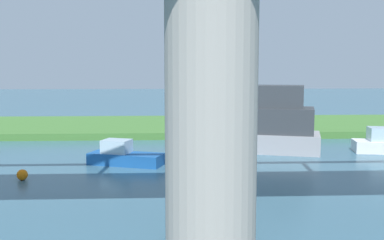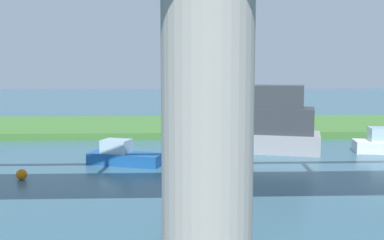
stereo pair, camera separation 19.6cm
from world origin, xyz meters
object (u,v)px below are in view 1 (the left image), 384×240
(person_on_bank, at_px, (235,119))
(marker_buoy, at_px, (22,175))
(pontoon_yellow, at_px, (124,156))
(mooring_post, at_px, (199,125))
(motorboat_white, at_px, (253,124))
(bridge_pylon, at_px, (211,104))

(person_on_bank, xyz_separation_m, marker_buoy, (11.83, 14.35, -0.95))
(person_on_bank, bearing_deg, pontoon_yellow, 55.87)
(mooring_post, bearing_deg, motorboat_white, 120.80)
(mooring_post, xyz_separation_m, pontoon_yellow, (4.62, 8.96, -0.50))
(pontoon_yellow, relative_size, marker_buoy, 8.38)
(marker_buoy, bearing_deg, mooring_post, -126.15)
(person_on_bank, xyz_separation_m, pontoon_yellow, (7.52, 11.10, -0.73))
(person_on_bank, bearing_deg, bridge_pylon, 80.18)
(person_on_bank, xyz_separation_m, mooring_post, (2.91, 2.14, -0.23))
(bridge_pylon, distance_m, motorboat_white, 15.79)
(pontoon_yellow, xyz_separation_m, marker_buoy, (4.31, 3.25, -0.22))
(pontoon_yellow, bearing_deg, mooring_post, -117.25)
(person_on_bank, distance_m, pontoon_yellow, 13.43)
(bridge_pylon, relative_size, motorboat_white, 0.89)
(person_on_bank, height_order, pontoon_yellow, person_on_bank)
(bridge_pylon, xyz_separation_m, person_on_bank, (-3.86, -22.28, -2.90))
(bridge_pylon, height_order, marker_buoy, bridge_pylon)
(mooring_post, bearing_deg, bridge_pylon, 87.30)
(bridge_pylon, relative_size, mooring_post, 8.70)
(bridge_pylon, distance_m, pontoon_yellow, 12.31)
(pontoon_yellow, bearing_deg, person_on_bank, -124.13)
(motorboat_white, bearing_deg, bridge_pylon, 75.30)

